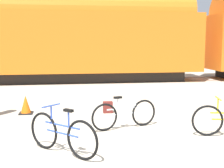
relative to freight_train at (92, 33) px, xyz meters
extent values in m
plane|color=#B2A893|center=(0.00, -10.49, -2.58)|extent=(80.00, 80.00, 0.00)
cube|color=black|center=(0.00, 0.00, -2.31)|extent=(9.62, 2.11, 0.55)
cube|color=orange|center=(0.00, 0.00, -0.51)|extent=(11.45, 2.82, 3.04)
cylinder|color=orange|center=(0.00, 0.00, 1.01)|extent=(10.54, 2.67, 2.67)
cube|color=#4C4238|center=(0.00, -0.72, -2.58)|extent=(48.23, 0.07, 0.01)
cube|color=#4C4238|center=(0.00, 0.72, -2.58)|extent=(48.23, 0.07, 0.01)
torus|color=black|center=(0.58, -9.15, -2.25)|extent=(0.66, 0.25, 0.68)
torus|color=black|center=(-0.47, -9.48, -2.25)|extent=(0.66, 0.25, 0.68)
cylinder|color=silver|center=(0.06, -9.32, -2.07)|extent=(0.93, 0.33, 0.04)
cylinder|color=silver|center=(0.06, -9.32, -2.21)|extent=(0.85, 0.30, 0.04)
cylinder|color=silver|center=(-0.13, -9.38, -1.93)|extent=(0.04, 0.04, 0.28)
cube|color=black|center=(-0.13, -9.38, -1.79)|extent=(0.21, 0.14, 0.05)
cylinder|color=silver|center=(0.34, -9.23, -1.92)|extent=(0.04, 0.04, 0.31)
cylinder|color=silver|center=(0.34, -9.23, -1.76)|extent=(0.17, 0.45, 0.03)
torus|color=black|center=(1.81, -10.20, -2.23)|extent=(0.71, 0.20, 0.72)
cylinder|color=gold|center=(2.02, -10.24, -1.88)|extent=(0.04, 0.04, 0.33)
cylinder|color=gold|center=(2.02, -10.24, -1.71)|extent=(0.13, 0.46, 0.03)
torus|color=black|center=(-1.82, -10.53, -2.21)|extent=(0.57, 0.56, 0.75)
torus|color=black|center=(-1.08, -11.25, -2.21)|extent=(0.57, 0.56, 0.75)
cylinder|color=#3351B7|center=(-1.45, -10.89, -2.02)|extent=(0.67, 0.66, 0.04)
cylinder|color=#3351B7|center=(-1.45, -10.89, -2.18)|extent=(0.61, 0.60, 0.04)
cylinder|color=#3351B7|center=(-1.32, -11.02, -1.86)|extent=(0.04, 0.04, 0.31)
cube|color=black|center=(-1.32, -11.02, -1.71)|extent=(0.20, 0.20, 0.05)
cylinder|color=#3351B7|center=(-1.65, -10.69, -1.84)|extent=(0.04, 0.04, 0.35)
cylinder|color=#3351B7|center=(-1.65, -10.69, -1.67)|extent=(0.34, 0.35, 0.03)
cube|color=maroon|center=(-0.14, -7.58, -2.41)|extent=(0.28, 0.20, 0.34)
cube|color=black|center=(-2.58, -7.35, -2.57)|extent=(0.40, 0.40, 0.03)
cone|color=orange|center=(-2.58, -7.35, -2.31)|extent=(0.32, 0.32, 0.55)
camera|label=1|loc=(-1.32, -16.73, -0.42)|focal=50.00mm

